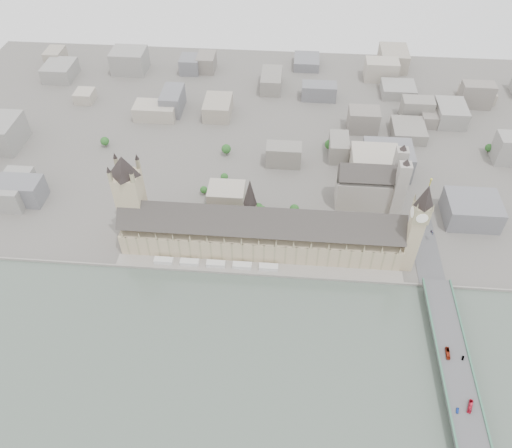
# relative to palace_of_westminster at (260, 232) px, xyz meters

# --- Properties ---
(ground) EXTENTS (900.00, 900.00, 0.00)m
(ground) POSITION_rel_palace_of_westminster_xyz_m (0.00, -19.70, -22.71)
(ground) COLOR #595651
(ground) RESTS_ON ground
(river_thames) EXTENTS (600.00, 600.00, 0.00)m
(river_thames) POSITION_rel_palace_of_westminster_xyz_m (0.00, -184.70, -22.71)
(river_thames) COLOR #445045
(river_thames) RESTS_ON ground
(embankment_wall) EXTENTS (600.00, 1.50, 3.00)m
(embankment_wall) POSITION_rel_palace_of_westminster_xyz_m (0.00, -34.70, -21.21)
(embankment_wall) COLOR gray
(embankment_wall) RESTS_ON ground
(river_terrace) EXTENTS (270.00, 15.00, 2.00)m
(river_terrace) POSITION_rel_palace_of_westminster_xyz_m (0.00, -27.20, -21.71)
(river_terrace) COLOR gray
(river_terrace) RESTS_ON ground
(terrace_tents) EXTENTS (118.00, 7.00, 4.00)m
(terrace_tents) POSITION_rel_palace_of_westminster_xyz_m (-40.00, -26.70, -18.71)
(terrace_tents) COLOR silver
(terrace_tents) RESTS_ON river_terrace
(palace_of_westminster) EXTENTS (265.00, 40.73, 55.44)m
(palace_of_westminster) POSITION_rel_palace_of_westminster_xyz_m (0.00, 0.00, 0.00)
(palace_of_westminster) COLOR tan
(palace_of_westminster) RESTS_ON ground
(elizabeth_tower) EXTENTS (17.00, 17.00, 107.50)m
(elizabeth_tower) POSITION_rel_palace_of_westminster_xyz_m (138.00, -11.70, 35.38)
(elizabeth_tower) COLOR tan
(elizabeth_tower) RESTS_ON ground
(victoria_tower) EXTENTS (30.00, 30.00, 100.00)m
(victoria_tower) POSITION_rel_palace_of_westminster_xyz_m (-122.00, 6.30, 32.50)
(victoria_tower) COLOR tan
(victoria_tower) RESTS_ON ground
(central_tower) EXTENTS (13.00, 13.00, 48.00)m
(central_tower) POSITION_rel_palace_of_westminster_xyz_m (-10.00, 6.30, 35.21)
(central_tower) COLOR gray
(central_tower) RESTS_ON ground
(westminster_bridge) EXTENTS (25.00, 325.00, 10.25)m
(westminster_bridge) POSITION_rel_palace_of_westminster_xyz_m (162.00, -107.20, -17.58)
(westminster_bridge) COLOR #474749
(westminster_bridge) RESTS_ON ground
(bridge_parapets) EXTENTS (25.00, 235.00, 1.15)m
(bridge_parapets) POSITION_rel_palace_of_westminster_xyz_m (162.00, -151.70, -11.88)
(bridge_parapets) COLOR #3A6B52
(bridge_parapets) RESTS_ON westminster_bridge
(westminster_abbey) EXTENTS (68.00, 36.00, 64.00)m
(westminster_abbey) POSITION_rel_palace_of_westminster_xyz_m (110.92, 75.30, 2.38)
(westminster_abbey) COLOR gray
(westminster_abbey) RESTS_ON ground
(city_skyline_inland) EXTENTS (720.00, 360.00, 38.00)m
(city_skyline_inland) POSITION_rel_palace_of_westminster_xyz_m (0.00, 225.30, -3.71)
(city_skyline_inland) COLOR gray
(city_skyline_inland) RESTS_ON ground
(park_trees) EXTENTS (110.00, 30.00, 15.00)m
(park_trees) POSITION_rel_palace_of_westminster_xyz_m (-10.00, 40.30, -15.21)
(park_trees) COLOR #1F4F1C
(park_trees) RESTS_ON ground
(red_bus_north) EXTENTS (3.31, 11.00, 3.02)m
(red_bus_north) POSITION_rel_palace_of_westminster_xyz_m (157.26, -110.83, -10.94)
(red_bus_north) COLOR maroon
(red_bus_north) RESTS_ON westminster_bridge
(red_bus_south) EXTENTS (6.38, 10.98, 3.01)m
(red_bus_south) POSITION_rel_palace_of_westminster_xyz_m (165.18, -153.99, -10.95)
(red_bus_south) COLOR red
(red_bus_south) RESTS_ON westminster_bridge
(car_blue) EXTENTS (3.08, 4.80, 1.52)m
(car_blue) POSITION_rel_palace_of_westminster_xyz_m (155.56, -157.72, -11.69)
(car_blue) COLOR #1C46B8
(car_blue) RESTS_ON westminster_bridge
(car_silver) EXTENTS (2.85, 4.25, 1.32)m
(car_silver) POSITION_rel_palace_of_westminster_xyz_m (168.65, -113.69, -11.79)
(car_silver) COLOR gray
(car_silver) RESTS_ON westminster_bridge
(car_approach) EXTENTS (3.28, 5.76, 1.57)m
(car_approach) POSITION_rel_palace_of_westminster_xyz_m (167.99, 25.03, -11.67)
(car_approach) COLOR gray
(car_approach) RESTS_ON westminster_bridge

